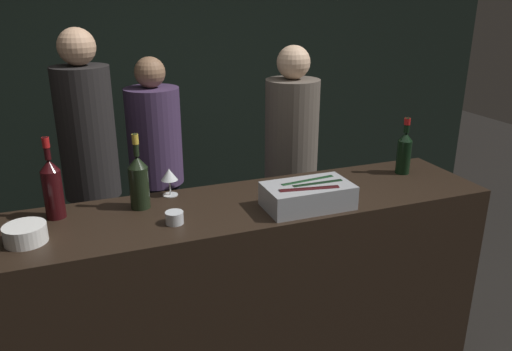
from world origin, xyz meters
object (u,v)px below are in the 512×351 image
(wine_glass, at_px, (169,176))
(person_grey_polo, at_px, (291,163))
(red_wine_bottle_burgundy, at_px, (404,151))
(person_in_hoodie, at_px, (156,160))
(bowl_white, at_px, (25,233))
(red_wine_bottle_tall, at_px, (52,187))
(champagne_bottle, at_px, (139,180))
(ice_bin_with_bottles, at_px, (308,194))
(candle_votive, at_px, (174,218))
(person_blond_tee, at_px, (91,166))

(wine_glass, distance_m, person_grey_polo, 1.12)
(red_wine_bottle_burgundy, bearing_deg, wine_glass, 174.14)
(red_wine_bottle_burgundy, distance_m, person_in_hoodie, 1.76)
(person_in_hoodie, bearing_deg, wine_glass, -168.93)
(bowl_white, bearing_deg, red_wine_bottle_tall, 61.95)
(champagne_bottle, distance_m, red_wine_bottle_tall, 0.36)
(red_wine_bottle_burgundy, bearing_deg, ice_bin_with_bottles, -161.18)
(champagne_bottle, bearing_deg, candle_votive, -63.89)
(ice_bin_with_bottles, xyz_separation_m, person_in_hoodie, (-0.44, 1.54, -0.26))
(person_grey_polo, bearing_deg, red_wine_bottle_tall, 2.24)
(wine_glass, bearing_deg, person_in_hoodie, 83.92)
(ice_bin_with_bottles, relative_size, wine_glass, 2.93)
(champagne_bottle, xyz_separation_m, person_blond_tee, (-0.18, 0.84, -0.18))
(wine_glass, xyz_separation_m, red_wine_bottle_burgundy, (1.25, -0.13, 0.02))
(red_wine_bottle_burgundy, height_order, red_wine_bottle_tall, red_wine_bottle_tall)
(red_wine_bottle_tall, xyz_separation_m, person_blond_tee, (0.19, 0.82, -0.19))
(red_wine_bottle_tall, bearing_deg, ice_bin_with_bottles, -14.92)
(person_grey_polo, bearing_deg, person_blond_tee, -29.42)
(bowl_white, distance_m, person_grey_polo, 1.79)
(bowl_white, bearing_deg, candle_votive, -3.65)
(candle_votive, bearing_deg, ice_bin_with_bottles, -3.91)
(wine_glass, relative_size, champagne_bottle, 0.39)
(candle_votive, bearing_deg, champagne_bottle, 116.11)
(ice_bin_with_bottles, height_order, red_wine_bottle_burgundy, red_wine_bottle_burgundy)
(ice_bin_with_bottles, relative_size, champagne_bottle, 1.14)
(person_grey_polo, bearing_deg, ice_bin_with_bottles, 47.01)
(candle_votive, relative_size, champagne_bottle, 0.22)
(ice_bin_with_bottles, relative_size, candle_votive, 5.11)
(person_in_hoodie, distance_m, person_grey_polo, 0.99)
(wine_glass, distance_m, person_blond_tee, 0.83)
(person_grey_polo, bearing_deg, champagne_bottle, 10.07)
(wine_glass, distance_m, red_wine_bottle_tall, 0.53)
(candle_votive, height_order, red_wine_bottle_tall, red_wine_bottle_tall)
(champagne_bottle, relative_size, red_wine_bottle_tall, 0.96)
(champagne_bottle, height_order, person_blond_tee, person_blond_tee)
(ice_bin_with_bottles, distance_m, champagne_bottle, 0.77)
(candle_votive, relative_size, person_blond_tee, 0.04)
(champagne_bottle, distance_m, person_in_hoodie, 1.35)
(champagne_bottle, bearing_deg, person_grey_polo, 32.79)
(bowl_white, xyz_separation_m, candle_votive, (0.58, -0.04, -0.01))
(ice_bin_with_bottles, relative_size, red_wine_bottle_tall, 1.10)
(bowl_white, bearing_deg, red_wine_bottle_burgundy, 4.72)
(champagne_bottle, bearing_deg, red_wine_bottle_burgundy, -1.25)
(candle_votive, distance_m, person_in_hoodie, 1.53)
(wine_glass, height_order, red_wine_bottle_tall, red_wine_bottle_tall)
(wine_glass, height_order, candle_votive, wine_glass)
(champagne_bottle, xyz_separation_m, person_grey_polo, (1.08, 0.69, -0.26))
(person_in_hoodie, xyz_separation_m, person_grey_polo, (0.79, -0.58, 0.07))
(candle_votive, height_order, champagne_bottle, champagne_bottle)
(ice_bin_with_bottles, bearing_deg, red_wine_bottle_tall, 165.08)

